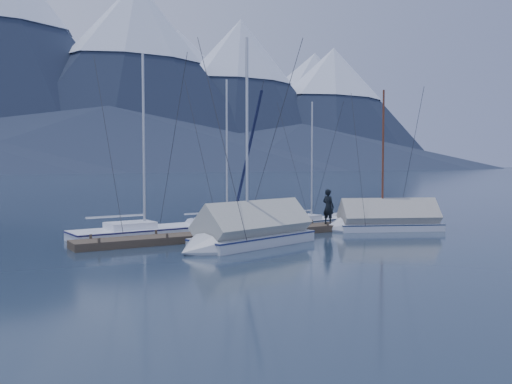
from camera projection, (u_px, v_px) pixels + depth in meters
ground at (278, 241)px, 25.44m from camera, size 1000.00×1000.00×0.00m
dock at (256, 234)px, 27.16m from camera, size 18.00×1.50×0.54m
mooring_posts at (247, 229)px, 26.89m from camera, size 15.12×1.52×0.35m
sailboat_open_left at (154, 233)px, 26.93m from camera, size 7.58×3.19×9.83m
sailboat_open_mid at (234, 227)px, 29.78m from camera, size 6.94×2.94×8.95m
sailboat_open_right at (317, 223)px, 31.97m from camera, size 6.13×2.57×7.92m
sailboat_covered_near at (380, 223)px, 29.37m from camera, size 6.71×4.40×8.41m
sailboat_covered_far at (245, 235)px, 23.63m from camera, size 7.40×3.94×9.95m
person at (328, 207)px, 29.23m from camera, size 0.61×0.78×1.91m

